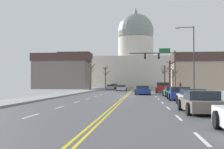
{
  "coord_description": "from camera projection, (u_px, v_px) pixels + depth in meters",
  "views": [
    {
      "loc": [
        1.77,
        -38.13,
        1.61
      ],
      "look_at": [
        -5.31,
        35.61,
        3.63
      ],
      "focal_mm": 48.04,
      "sensor_mm": 36.0,
      "label": 1
    }
  ],
  "objects": [
    {
      "name": "bare_tree_03",
      "position": [
        90.0,
        76.0,
        61.42
      ],
      "size": [
        2.66,
        1.94,
        5.72
      ],
      "color": "brown",
      "rests_on": "ground"
    },
    {
      "name": "sedan_near_03",
      "position": [
        179.0,
        94.0,
        28.13
      ],
      "size": [
        2.18,
        4.63,
        1.22
      ],
      "color": "navy",
      "rests_on": "ground"
    },
    {
      "name": "bare_tree_04",
      "position": [
        165.0,
        76.0,
        76.45
      ],
      "size": [
        2.48,
        1.75,
        5.91
      ],
      "color": "brown",
      "rests_on": "ground"
    },
    {
      "name": "bare_tree_02",
      "position": [
        170.0,
        75.0,
        64.48
      ],
      "size": [
        2.84,
        0.85,
        6.22
      ],
      "color": "#423328",
      "rests_on": "ground"
    },
    {
      "name": "sedan_oncoming_01",
      "position": [
        111.0,
        87.0,
        71.86
      ],
      "size": [
        2.14,
        4.32,
        1.15
      ],
      "color": "#9EA3A8",
      "rests_on": "ground"
    },
    {
      "name": "capitol_building",
      "position": [
        136.0,
        60.0,
        109.09
      ],
      "size": [
        32.54,
        19.36,
        29.22
      ],
      "color": "beige",
      "rests_on": "ground"
    },
    {
      "name": "signal_gantry",
      "position": [
        162.0,
        61.0,
        51.35
      ],
      "size": [
        7.91,
        0.41,
        7.37
      ],
      "color": "#28282D",
      "rests_on": "ground"
    },
    {
      "name": "ground",
      "position": [
        127.0,
        95.0,
        38.07
      ],
      "size": [
        20.0,
        180.0,
        0.2
      ],
      "color": "#4C4C51"
    },
    {
      "name": "sedan_near_01",
      "position": [
        143.0,
        90.0,
        40.58
      ],
      "size": [
        2.08,
        4.59,
        1.2
      ],
      "color": "navy",
      "rests_on": "ground"
    },
    {
      "name": "street_lamp_right",
      "position": [
        191.0,
        54.0,
        36.3
      ],
      "size": [
        2.31,
        0.24,
        8.36
      ],
      "color": "#333338",
      "rests_on": "ground"
    },
    {
      "name": "sedan_near_02",
      "position": [
        172.0,
        92.0,
        34.55
      ],
      "size": [
        2.09,
        4.65,
        1.17
      ],
      "color": "#1E7247",
      "rests_on": "ground"
    },
    {
      "name": "pickup_truck_near_00",
      "position": [
        163.0,
        88.0,
        47.69
      ],
      "size": [
        2.48,
        5.55,
        1.65
      ],
      "color": "maroon",
      "rests_on": "ground"
    },
    {
      "name": "sedan_near_05",
      "position": [
        201.0,
        103.0,
        15.97
      ],
      "size": [
        2.05,
        4.51,
        1.18
      ],
      "color": "#6B6056",
      "rests_on": "ground"
    },
    {
      "name": "flank_building_02",
      "position": [
        203.0,
        72.0,
        64.76
      ],
      "size": [
        13.28,
        9.67,
        7.83
      ],
      "color": "tan",
      "rests_on": "ground"
    },
    {
      "name": "sedan_near_04",
      "position": [
        192.0,
        97.0,
        21.46
      ],
      "size": [
        2.04,
        4.69,
        1.16
      ],
      "color": "silver",
      "rests_on": "ground"
    },
    {
      "name": "sedan_oncoming_02",
      "position": [
        114.0,
        86.0,
        82.04
      ],
      "size": [
        2.07,
        4.71,
        1.3
      ],
      "color": "#1E7247",
      "rests_on": "ground"
    },
    {
      "name": "bare_tree_00",
      "position": [
        173.0,
        79.0,
        56.84
      ],
      "size": [
        1.96,
        2.01,
        4.4
      ],
      "color": "#4C3D2D",
      "rests_on": "ground"
    },
    {
      "name": "pedestrian_00",
      "position": [
        180.0,
        86.0,
        47.22
      ],
      "size": [
        0.35,
        0.34,
        1.66
      ],
      "color": "#4C4238",
      "rests_on": "ground"
    },
    {
      "name": "flank_building_01",
      "position": [
        75.0,
        70.0,
        88.62
      ],
      "size": [
        9.28,
        6.83,
        10.49
      ],
      "color": "#B2A38E",
      "rests_on": "ground"
    },
    {
      "name": "bicycle_parked",
      "position": [
        184.0,
        91.0,
        39.88
      ],
      "size": [
        0.12,
        1.77,
        0.85
      ],
      "color": "black",
      "rests_on": "ground"
    },
    {
      "name": "bare_tree_01",
      "position": [
        106.0,
        76.0,
        85.37
      ],
      "size": [
        2.58,
        2.2,
        6.17
      ],
      "color": "#423328",
      "rests_on": "ground"
    },
    {
      "name": "flank_building_00",
      "position": [
        62.0,
        71.0,
        76.47
      ],
      "size": [
        13.91,
        8.5,
        8.89
      ],
      "color": "slate",
      "rests_on": "ground"
    },
    {
      "name": "sedan_oncoming_00",
      "position": [
        122.0,
        88.0,
        59.05
      ],
      "size": [
        2.11,
        4.61,
        1.13
      ],
      "color": "silver",
      "rests_on": "ground"
    }
  ]
}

